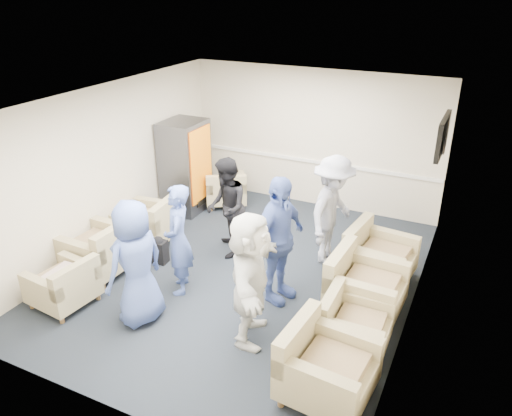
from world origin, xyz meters
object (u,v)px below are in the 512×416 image
at_px(armchair_right_midnear, 351,326).
at_px(vending_machine, 186,167).
at_px(armchair_right_far, 376,258).
at_px(person_front_right, 250,278).
at_px(armchair_left_far, 150,224).
at_px(armchair_corner, 226,191).
at_px(armchair_left_near, 65,286).
at_px(person_back_right, 332,211).
at_px(armchair_left_mid, 103,251).
at_px(person_mid_right, 278,241).
at_px(person_mid_left, 178,240).
at_px(person_back_left, 226,208).
at_px(person_front_left, 136,263).
at_px(armchair_right_near, 323,368).
at_px(armchair_right_midfar, 362,288).

xyz_separation_m(armchair_right_midnear, vending_machine, (-4.06, 2.61, 0.58)).
height_order(armchair_right_far, person_front_right, person_front_right).
xyz_separation_m(armchair_left_far, armchair_corner, (0.41, 1.95, -0.04)).
xyz_separation_m(armchair_left_near, vending_machine, (-0.24, 3.47, 0.58)).
distance_m(armchair_left_near, person_back_right, 4.06).
distance_m(armchair_right_midnear, armchair_right_far, 1.68).
distance_m(armchair_left_far, armchair_right_far, 3.80).
relative_size(armchair_left_mid, armchair_corner, 0.90).
bearing_deg(armchair_corner, person_mid_right, 100.35).
bearing_deg(armchair_left_mid, person_mid_left, 97.39).
bearing_deg(armchair_right_far, armchair_corner, 73.55).
height_order(person_back_left, person_back_right, person_back_right).
relative_size(armchair_left_mid, person_front_right, 0.55).
bearing_deg(vending_machine, person_mid_left, -59.18).
distance_m(armchair_left_far, person_mid_right, 2.74).
relative_size(armchair_right_midnear, vending_machine, 0.44).
distance_m(person_front_left, person_mid_right, 1.90).
bearing_deg(person_front_right, armchair_left_mid, 64.83).
relative_size(armchair_right_near, vending_machine, 0.56).
height_order(armchair_left_near, armchair_left_mid, armchair_left_mid).
xyz_separation_m(armchair_left_near, armchair_right_near, (3.75, -0.04, 0.06)).
relative_size(person_front_left, person_front_right, 0.99).
bearing_deg(armchair_left_mid, armchair_corner, 173.26).
height_order(armchair_right_midnear, person_mid_left, person_mid_left).
height_order(armchair_right_midnear, vending_machine, vending_machine).
bearing_deg(armchair_right_near, armchair_left_mid, 81.16).
relative_size(armchair_left_far, person_mid_left, 0.59).
height_order(armchair_corner, vending_machine, vending_machine).
relative_size(armchair_right_near, armchair_corner, 0.92).
xyz_separation_m(armchair_right_midnear, armchair_right_midfar, (-0.09, 0.78, 0.06)).
bearing_deg(vending_machine, person_front_left, -67.33).
bearing_deg(armchair_right_midfar, person_mid_left, 106.39).
relative_size(armchair_left_near, armchair_right_midnear, 1.07).
xyz_separation_m(armchair_left_near, armchair_right_far, (3.72, 2.53, 0.06)).
relative_size(armchair_right_far, person_back_left, 0.61).
bearing_deg(armchair_corner, person_back_right, 123.90).
relative_size(armchair_right_far, armchair_corner, 0.95).
bearing_deg(armchair_right_far, person_mid_right, 140.50).
height_order(armchair_left_mid, armchair_right_far, armchair_left_mid).
relative_size(armchair_right_midnear, armchair_right_far, 0.78).
distance_m(person_front_left, person_back_right, 3.12).
xyz_separation_m(armchair_right_midfar, person_back_left, (-2.42, 0.63, 0.45)).
height_order(person_mid_left, person_back_right, person_back_right).
xyz_separation_m(person_mid_left, person_back_right, (1.72, 1.72, 0.07)).
distance_m(armchair_left_far, person_mid_left, 1.66).
xyz_separation_m(armchair_right_midfar, person_front_left, (-2.60, -1.44, 0.49)).
distance_m(armchair_left_near, armchair_right_midfar, 4.08).
relative_size(armchair_left_mid, vending_machine, 0.54).
bearing_deg(armchair_left_mid, armchair_right_near, 78.67).
distance_m(armchair_corner, vending_machine, 0.97).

